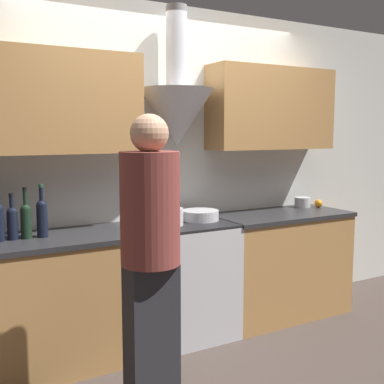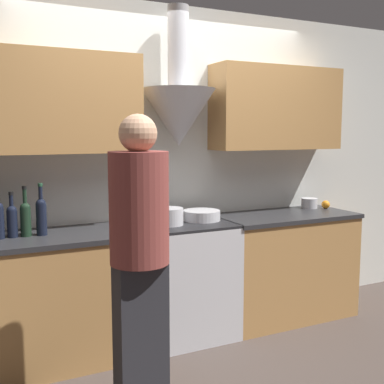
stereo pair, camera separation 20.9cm
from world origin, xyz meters
name	(u,v)px [view 2 (the right image)]	position (x,y,z in m)	size (l,w,h in m)	color
ground_plane	(206,351)	(0.00, 0.00, 0.00)	(12.00, 12.00, 0.00)	#423833
wall_back	(167,147)	(-0.05, 0.59, 1.48)	(8.40, 0.58, 2.60)	silver
counter_left	(47,300)	(-1.07, 0.33, 0.45)	(1.47, 0.62, 0.90)	#B27F47
counter_right	(283,265)	(0.93, 0.33, 0.45)	(1.21, 0.62, 0.90)	#B27F47
stove_range	(186,279)	(0.00, 0.33, 0.46)	(0.68, 0.60, 0.90)	silver
wine_bottle_5	(12,219)	(-1.26, 0.37, 1.03)	(0.07, 0.07, 0.31)	black
wine_bottle_6	(26,217)	(-1.18, 0.36, 1.04)	(0.07, 0.07, 0.34)	black
wine_bottle_7	(41,214)	(-1.07, 0.35, 1.05)	(0.07, 0.07, 0.36)	black
stock_pot	(169,216)	(-0.15, 0.30, 0.97)	(0.21, 0.21, 0.13)	silver
mixing_bowl	(202,215)	(0.15, 0.37, 0.94)	(0.29, 0.29, 0.08)	silver
orange_fruit	(326,205)	(1.44, 0.39, 0.94)	(0.07, 0.07, 0.07)	orange
saucepan	(309,203)	(1.33, 0.49, 0.95)	(0.15, 0.15, 0.09)	silver
person_foreground_left	(140,254)	(-0.71, -0.57, 0.94)	(0.32, 0.32, 1.69)	#28282D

